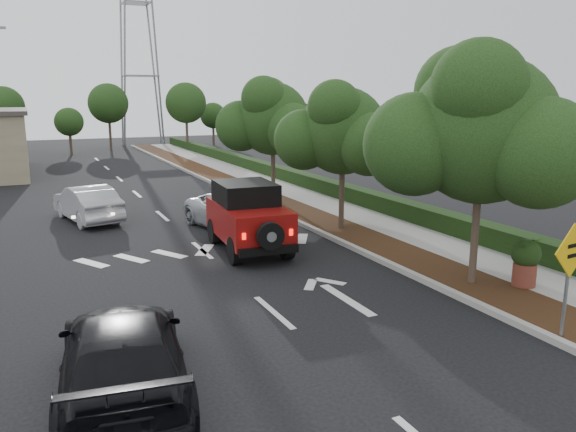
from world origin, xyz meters
TOP-DOWN VIEW (x-y plane):
  - ground at (0.00, 0.00)m, footprint 120.00×120.00m
  - curb at (4.60, 12.00)m, footprint 0.20×70.00m
  - planting_strip at (5.60, 12.00)m, footprint 1.80×70.00m
  - sidewalk at (7.50, 12.00)m, footprint 2.00×70.00m
  - hedge at (8.90, 12.00)m, footprint 0.80×70.00m
  - transmission_tower at (6.00, 48.00)m, footprint 7.00×4.00m
  - street_tree_near at (5.60, -0.50)m, footprint 3.80×3.80m
  - street_tree_mid at (5.60, 6.50)m, footprint 3.20×3.20m
  - street_tree_far at (5.60, 13.00)m, footprint 3.40×3.40m
  - light_pole_a at (-6.50, 26.00)m, footprint 2.00×0.22m
  - red_jeep at (1.42, 5.54)m, footprint 2.23×4.48m
  - silver_suv_ahead at (2.02, 8.36)m, footprint 3.18×5.28m
  - black_suv_oncoming at (-3.80, -2.37)m, footprint 2.69×5.30m
  - silver_sedan_oncoming at (-2.96, 12.32)m, footprint 2.47×4.69m
  - speed_hump_sign at (4.80, -4.02)m, footprint 1.13×0.17m
  - terracotta_planter at (6.60, -1.33)m, footprint 0.75×0.75m

SIDE VIEW (x-z plane):
  - ground at x=0.00m, z-range 0.00..0.00m
  - transmission_tower at x=6.00m, z-range -14.00..14.00m
  - street_tree_near at x=5.60m, z-range -2.96..2.96m
  - street_tree_mid at x=5.60m, z-range -2.66..2.66m
  - street_tree_far at x=5.60m, z-range -2.81..2.81m
  - light_pole_a at x=-6.50m, z-range -4.50..4.50m
  - planting_strip at x=5.60m, z-range 0.00..0.12m
  - sidewalk at x=7.50m, z-range 0.00..0.12m
  - curb at x=4.60m, z-range 0.00..0.15m
  - hedge at x=8.90m, z-range 0.00..0.80m
  - silver_suv_ahead at x=2.02m, z-range 0.00..1.37m
  - silver_sedan_oncoming at x=-2.96m, z-range 0.00..1.47m
  - black_suv_oncoming at x=-3.80m, z-range 0.00..1.47m
  - terracotta_planter at x=6.60m, z-range 0.23..1.54m
  - red_jeep at x=1.42m, z-range 0.02..2.26m
  - speed_hump_sign at x=4.80m, z-range 0.47..2.88m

